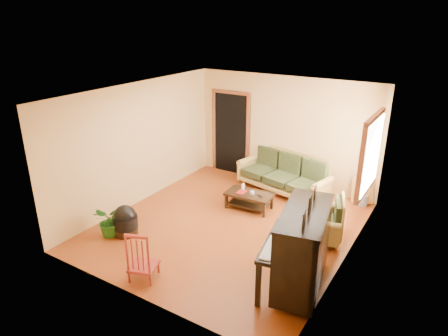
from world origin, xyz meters
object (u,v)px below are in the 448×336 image
Objects in this scene: footstool at (126,224)px; red_chair at (143,254)px; ceramic_crock at (363,200)px; sofa at (282,174)px; armchair at (322,218)px; coffee_table at (249,201)px; potted_plant at (110,221)px; piano at (303,251)px.

red_chair reaches higher than footstool.
red_chair reaches higher than ceramic_crock.
ceramic_crock is (1.78, 0.28, -0.34)m from sofa.
armchair is 1.87m from ceramic_crock.
coffee_table is 1.60× the size of potted_plant.
ceramic_crock is 0.39× the size of potted_plant.
piano is at bearing 7.06° from red_chair.
coffee_table is 0.67× the size of piano.
coffee_table is 1.14× the size of red_chair.
red_chair is at bearing -24.22° from potted_plant.
potted_plant is (-3.56, -0.44, -0.34)m from piano.
coffee_table is at bearing 55.98° from footstool.
red_chair is (-0.50, -4.11, -0.03)m from sofa.
armchair is at bearing 29.20° from footstool.
coffee_table is 2.74m from piano.
armchair is 0.58× the size of piano.
piano is at bearing 7.11° from potted_plant.
footstool is 0.29m from potted_plant.
red_chair reaches higher than coffee_table.
armchair is 3.24m from red_chair.
coffee_table is at bearing 148.77° from armchair.
piano is at bearing -91.97° from ceramic_crock.
piano is at bearing -48.87° from sofa.
red_chair is at bearing -117.44° from ceramic_crock.
red_chair is (1.20, -0.82, 0.21)m from footstool.
piano is at bearing 4.26° from footstool.
armchair is 3.62m from footstool.
ceramic_crock is (0.11, 3.33, -0.53)m from piano.
potted_plant is (-1.65, -2.35, 0.13)m from coffee_table.
footstool is 4.99m from ceramic_crock.
ceramic_crock is at bearing 21.44° from sofa.
footstool is at bearing -134.24° from ceramic_crock.
potted_plant is at bearing -134.27° from ceramic_crock.
sofa is 2.52× the size of armchair.
red_chair is at bearing -84.53° from sofa.
sofa is 2.21× the size of coffee_table.
red_chair is (-2.17, -1.07, -0.22)m from piano.
potted_plant is (-3.35, -1.96, -0.12)m from armchair.
red_chair is at bearing -164.59° from piano.
coffee_table is 2.13× the size of footstool.
coffee_table is 2.87m from potted_plant.
red_chair is at bearing -94.93° from coffee_table.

